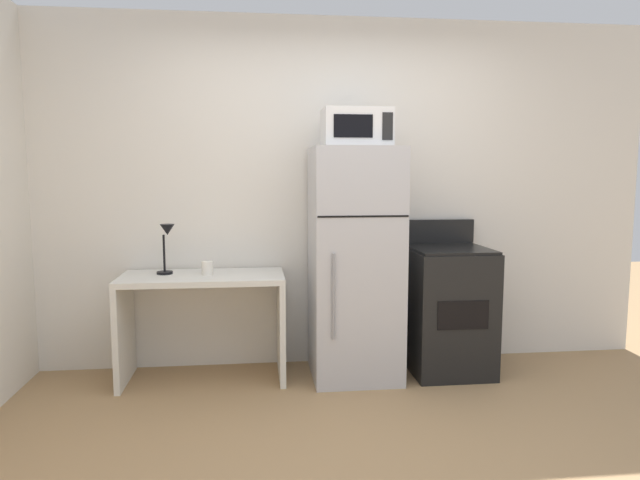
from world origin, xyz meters
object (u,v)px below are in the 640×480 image
object	(u,v)px
desk_lamp	(167,240)
oven_range	(448,309)
desk	(203,307)
coffee_mug	(207,268)
microwave	(356,128)
refrigerator	(355,264)

from	to	relation	value
desk_lamp	oven_range	distance (m)	2.08
desk	coffee_mug	bearing A→B (deg)	-10.26
coffee_mug	oven_range	xyz separation A→B (m)	(1.73, -0.02, -0.33)
microwave	oven_range	world-z (taller)	microwave
desk_lamp	coffee_mug	size ratio (longest dim) A/B	3.72
desk	desk_lamp	size ratio (longest dim) A/B	3.21
desk_lamp	oven_range	bearing A→B (deg)	-2.28
desk_lamp	refrigerator	size ratio (longest dim) A/B	0.22
desk	coffee_mug	distance (m)	0.28
oven_range	refrigerator	bearing A→B (deg)	-178.86
coffee_mug	refrigerator	xyz separation A→B (m)	(1.03, -0.04, 0.02)
oven_range	microwave	bearing A→B (deg)	-177.13
microwave	desk_lamp	bearing A→B (deg)	174.99
coffee_mug	oven_range	distance (m)	1.77
refrigerator	oven_range	distance (m)	0.78
desk	refrigerator	world-z (taller)	refrigerator
desk_lamp	microwave	xyz separation A→B (m)	(1.31, -0.12, 0.77)
refrigerator	oven_range	xyz separation A→B (m)	(0.70, 0.01, -0.35)
desk	microwave	distance (m)	1.64
desk	refrigerator	distance (m)	1.11
coffee_mug	oven_range	size ratio (longest dim) A/B	0.09
desk	coffee_mug	xyz separation A→B (m)	(0.03, -0.01, 0.28)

